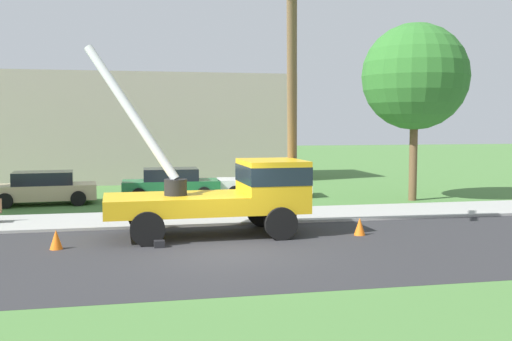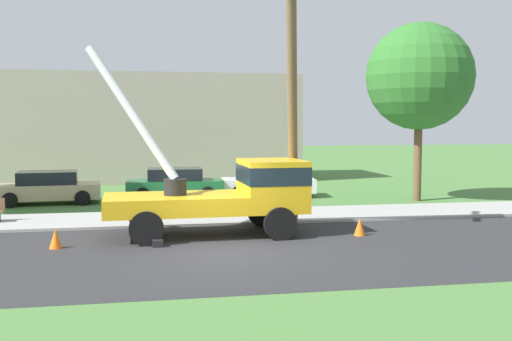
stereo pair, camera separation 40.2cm
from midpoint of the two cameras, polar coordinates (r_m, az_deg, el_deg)
The scene contains 13 objects.
ground_plane at distance 28.26m, azimuth -6.86°, elevation -2.62°, with size 120.00×120.00×0.00m, color #477538.
road_asphalt at distance 16.49m, azimuth -3.24°, elevation -7.79°, with size 80.00×8.31×0.01m, color #2B2B2D.
sidewalk_strip at distance 22.18m, azimuth -5.49°, elevation -4.47°, with size 80.00×3.38×0.10m, color #9E9E99.
utility_truck at distance 18.87m, azimuth -2.89°, elevation -1.89°, with size 6.82×3.21×5.98m.
leaning_utility_pole at distance 19.50m, azimuth 2.86°, elevation 7.05°, with size 1.29×3.68×8.55m.
traffic_cone_ahead at distance 19.10m, azimuth 9.26°, elevation -5.29°, with size 0.36×0.36×0.56m, color orange.
traffic_cone_behind at distance 17.76m, azimuth -19.14°, elevation -6.23°, with size 0.36×0.36×0.56m, color orange.
traffic_cone_curbside at distance 20.38m, azimuth 1.32°, elevation -4.60°, with size 0.36×0.36×0.56m, color orange.
parked_sedan_tan at distance 27.46m, azimuth -20.01°, elevation -1.58°, with size 4.52×2.24×1.42m.
parked_sedan_green at distance 27.93m, azimuth -8.53°, elevation -1.25°, with size 4.44×2.08×1.42m.
parked_sedan_white at distance 28.46m, azimuth 0.33°, elevation -1.09°, with size 4.55×2.28×1.42m.
roadside_tree_near at distance 27.95m, azimuth 14.51°, elevation 8.62°, with size 4.77×4.77×7.97m.
lowrise_building_backdrop at distance 37.40m, azimuth -11.10°, elevation 4.01°, with size 18.00×6.00×6.40m, color #A5998C.
Camera 1 is at (-2.57, -15.89, 3.55)m, focal length 41.95 mm.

